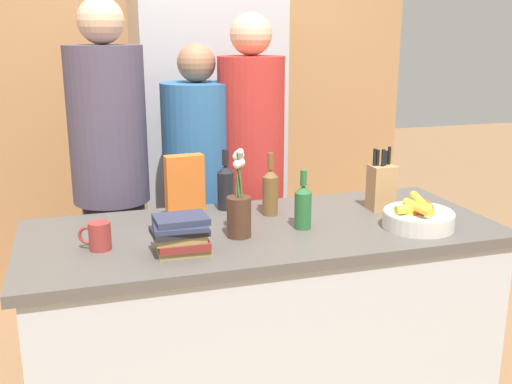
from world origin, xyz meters
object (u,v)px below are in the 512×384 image
(flower_vase, at_px, (239,210))
(person_in_red_tee, at_px, (251,168))
(fruit_bowl, at_px, (418,216))
(person_at_sink, at_px, (110,170))
(cereal_box, at_px, (185,189))
(bottle_oil, at_px, (226,186))
(knife_block, at_px, (381,186))
(bottle_wine, at_px, (270,191))
(book_stack, at_px, (181,235))
(coffee_mug, at_px, (99,236))
(bottle_vinegar, at_px, (303,206))
(person_in_blue, at_px, (199,186))
(refrigerator, at_px, (208,151))

(flower_vase, height_order, person_in_red_tee, person_in_red_tee)
(fruit_bowl, bearing_deg, person_at_sink, 142.64)
(cereal_box, distance_m, person_at_sink, 0.57)
(cereal_box, relative_size, bottle_oil, 1.05)
(cereal_box, bearing_deg, knife_block, -4.65)
(flower_vase, height_order, bottle_wine, flower_vase)
(cereal_box, height_order, person_at_sink, person_at_sink)
(flower_vase, distance_m, cereal_box, 0.28)
(fruit_bowl, xyz_separation_m, bottle_wine, (-0.50, 0.33, 0.06))
(book_stack, relative_size, bottle_oil, 0.77)
(bottle_oil, bearing_deg, person_in_red_tee, 58.26)
(knife_block, xyz_separation_m, person_in_red_tee, (-0.42, 0.56, -0.01))
(coffee_mug, xyz_separation_m, person_at_sink, (0.09, 0.73, 0.07))
(bottle_oil, bearing_deg, bottle_vinegar, -57.02)
(flower_vase, xyz_separation_m, bottle_vinegar, (0.26, 0.02, -0.01))
(coffee_mug, xyz_separation_m, person_in_blue, (0.52, 0.78, -0.05))
(bottle_wine, bearing_deg, cereal_box, 179.37)
(knife_block, height_order, flower_vase, flower_vase)
(fruit_bowl, distance_m, flower_vase, 0.71)
(knife_block, relative_size, person_in_blue, 0.17)
(flower_vase, distance_m, bottle_wine, 0.30)
(cereal_box, distance_m, person_in_red_tee, 0.65)
(knife_block, height_order, coffee_mug, knife_block)
(knife_block, bearing_deg, bottle_oil, 162.70)
(flower_vase, relative_size, person_in_blue, 0.22)
(refrigerator, distance_m, person_at_sink, 0.92)
(flower_vase, distance_m, person_in_blue, 0.80)
(person_in_blue, distance_m, person_in_red_tee, 0.27)
(flower_vase, xyz_separation_m, bottle_wine, (0.20, 0.23, 0.00))
(knife_block, height_order, bottle_vinegar, knife_block)
(person_in_blue, bearing_deg, knife_block, -57.07)
(refrigerator, relative_size, cereal_box, 6.77)
(coffee_mug, distance_m, person_in_red_tee, 1.05)
(fruit_bowl, distance_m, person_in_red_tee, 0.94)
(refrigerator, xyz_separation_m, bottle_vinegar, (0.07, -1.41, 0.04))
(fruit_bowl, relative_size, cereal_box, 1.00)
(book_stack, bearing_deg, fruit_bowl, 0.04)
(flower_vase, xyz_separation_m, person_at_sink, (-0.42, 0.74, 0.02))
(coffee_mug, bearing_deg, cereal_box, 32.50)
(person_in_blue, xyz_separation_m, person_in_red_tee, (0.25, -0.07, 0.09))
(book_stack, xyz_separation_m, bottle_vinegar, (0.50, 0.13, 0.03))
(book_stack, height_order, bottle_wine, bottle_wine)
(fruit_bowl, bearing_deg, book_stack, -179.96)
(bottle_oil, bearing_deg, flower_vase, -96.52)
(cereal_box, bearing_deg, person_in_red_tee, 49.16)
(person_at_sink, bearing_deg, cereal_box, -64.99)
(book_stack, relative_size, person_at_sink, 0.11)
(flower_vase, relative_size, person_in_red_tee, 0.20)
(cereal_box, height_order, bottle_oil, cereal_box)
(coffee_mug, xyz_separation_m, person_in_red_tee, (0.77, 0.71, 0.04))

